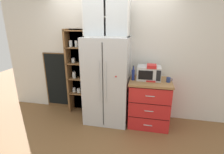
{
  "coord_description": "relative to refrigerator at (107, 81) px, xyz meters",
  "views": [
    {
      "loc": [
        0.75,
        -3.07,
        1.94
      ],
      "look_at": [
        0.1,
        0.02,
        0.95
      ],
      "focal_mm": 26.85,
      "sensor_mm": 36.0,
      "label": 1
    }
  ],
  "objects": [
    {
      "name": "mug_navy",
      "position": [
        1.17,
        -0.02,
        0.11
      ],
      "size": [
        0.11,
        0.08,
        0.09
      ],
      "color": "navy",
      "rests_on": "counter_cabinet"
    },
    {
      "name": "refrigerator",
      "position": [
        0.0,
        0.0,
        0.0
      ],
      "size": [
        0.86,
        0.69,
        1.72
      ],
      "color": "silver",
      "rests_on": "ground"
    },
    {
      "name": "bottle_cobalt",
      "position": [
        0.52,
        -0.04,
        0.19
      ],
      "size": [
        0.06,
        0.06,
        0.28
      ],
      "color": "navy",
      "rests_on": "counter_cabinet"
    },
    {
      "name": "wall_back_cream",
      "position": [
        -0.0,
        0.38,
        0.41
      ],
      "size": [
        4.97,
        0.1,
        2.55
      ],
      "primitive_type": "cube",
      "color": "silver",
      "rests_on": "ground"
    },
    {
      "name": "counter_cabinet",
      "position": [
        0.85,
        0.02,
        -0.4
      ],
      "size": [
        0.79,
        0.67,
        0.92
      ],
      "color": "red",
      "rests_on": "ground"
    },
    {
      "name": "ground_plane",
      "position": [
        -0.0,
        -0.02,
        -0.86
      ],
      "size": [
        10.67,
        10.67,
        0.0
      ],
      "primitive_type": "plane",
      "color": "brown"
    },
    {
      "name": "microwave",
      "position": [
        0.81,
        0.07,
        0.19
      ],
      "size": [
        0.44,
        0.33,
        0.26
      ],
      "color": "silver",
      "rests_on": "counter_cabinet"
    },
    {
      "name": "chalkboard_menu",
      "position": [
        -1.28,
        0.31,
        -0.19
      ],
      "size": [
        0.6,
        0.04,
        1.33
      ],
      "color": "brown",
      "rests_on": "ground"
    },
    {
      "name": "coffee_maker",
      "position": [
        0.85,
        0.02,
        0.22
      ],
      "size": [
        0.17,
        0.2,
        0.31
      ],
      "color": "red",
      "rests_on": "counter_cabinet"
    },
    {
      "name": "upper_cabinet",
      "position": [
        -0.0,
        0.05,
        1.2
      ],
      "size": [
        0.82,
        0.32,
        0.69
      ],
      "color": "silver",
      "rests_on": "refrigerator"
    },
    {
      "name": "pantry_shelf_column",
      "position": [
        -0.71,
        0.27,
        0.09
      ],
      "size": [
        0.52,
        0.28,
        1.86
      ],
      "color": "brown",
      "rests_on": "ground"
    },
    {
      "name": "mug_cream",
      "position": [
        0.85,
        0.07,
        0.1
      ],
      "size": [
        0.11,
        0.08,
        0.08
      ],
      "color": "silver",
      "rests_on": "counter_cabinet"
    }
  ]
}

